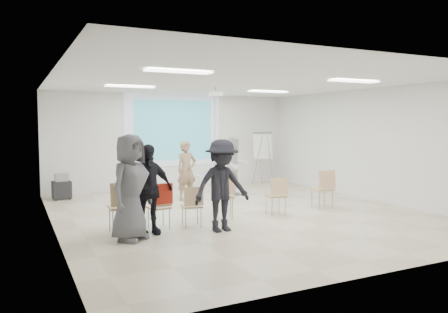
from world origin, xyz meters
name	(u,v)px	position (x,y,z in m)	size (l,w,h in m)	color
floor	(239,215)	(0.00, 0.00, -0.05)	(8.00, 9.00, 0.10)	beige
ceiling	(239,80)	(0.00, 0.00, 3.05)	(8.00, 9.00, 0.10)	white
wall_back	(173,141)	(0.00, 4.55, 1.50)	(8.00, 0.10, 3.00)	silver
wall_left	(49,153)	(-4.05, 0.00, 1.50)	(0.10, 9.00, 3.00)	silver
wall_right	(372,144)	(4.05, 0.00, 1.50)	(0.10, 9.00, 3.00)	silver
projection_halo	(174,130)	(0.00, 4.49, 1.85)	(3.20, 0.01, 2.30)	silver
projection_image	(174,130)	(0.00, 4.47, 1.85)	(2.60, 0.01, 1.90)	#35A1B6
pedestal_table	(205,185)	(0.05, 2.09, 0.37)	(0.55, 0.55, 0.67)	white
player_left	(187,167)	(-0.49, 2.09, 0.90)	(0.66, 0.45, 1.81)	#967B5C
player_right	(235,162)	(1.01, 2.15, 0.96)	(0.93, 0.74, 1.92)	silver
controller_left	(189,155)	(-0.31, 2.34, 1.19)	(0.04, 0.11, 0.04)	white
controller_right	(226,150)	(0.83, 2.40, 1.30)	(0.04, 0.13, 0.04)	white
chair_far_left	(122,203)	(-2.88, -0.77, 0.58)	(0.48, 0.51, 0.98)	tan
chair_left_mid	(160,204)	(-2.12, -0.73, 0.49)	(0.43, 0.45, 0.83)	tan
chair_left_inner	(192,203)	(-1.50, -0.84, 0.49)	(0.44, 0.47, 0.82)	tan
chair_center	(223,192)	(-0.65, -0.49, 0.60)	(0.62, 0.64, 1.01)	tan
chair_right_inner	(277,193)	(0.63, -0.63, 0.51)	(0.46, 0.48, 0.86)	tan
chair_right_far	(324,186)	(2.06, -0.49, 0.56)	(0.49, 0.52, 0.94)	tan
red_jacket	(162,194)	(-2.13, -0.87, 0.72)	(0.41, 0.09, 0.39)	#A42314
laptop	(191,204)	(-1.49, -0.75, 0.44)	(0.30, 0.22, 0.02)	black
audience_left	(147,183)	(-2.45, -1.00, 0.97)	(1.12, 0.67, 1.93)	black
audience_mid	(222,179)	(-1.11, -1.39, 1.00)	(1.29, 0.70, 2.00)	black
audience_outer	(130,181)	(-2.83, -1.27, 1.05)	(1.03, 0.68, 2.10)	#525256
flipchart_easel	(263,146)	(2.83, 3.68, 1.32)	(0.77, 0.59, 1.78)	gray
av_cart	(62,187)	(-3.51, 3.70, 0.32)	(0.51, 0.42, 0.70)	black
ceiling_projector	(216,99)	(0.10, 1.49, 2.69)	(0.30, 0.25, 3.00)	white
fluor_panel_nw	(130,87)	(-2.00, 2.00, 2.97)	(1.20, 0.30, 0.02)	white
fluor_panel_ne	(268,92)	(2.00, 2.00, 2.97)	(1.20, 0.30, 0.02)	white
fluor_panel_sw	(179,72)	(-2.00, -1.50, 2.97)	(1.20, 0.30, 0.02)	white
fluor_panel_se	(354,81)	(2.00, -1.50, 2.97)	(1.20, 0.30, 0.02)	white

